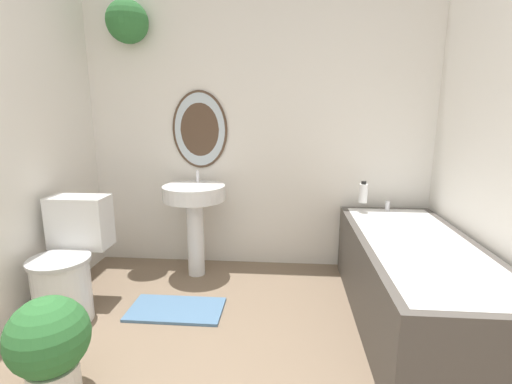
# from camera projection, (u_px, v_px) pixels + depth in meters

# --- Properties ---
(wall_back) EXTENTS (2.97, 0.33, 2.40)m
(wall_back) POSITION_uv_depth(u_px,v_px,m) (248.00, 119.00, 3.08)
(wall_back) COLOR silver
(wall_back) RESTS_ON ground_plane
(toilet) EXTENTS (0.39, 0.56, 0.76)m
(toilet) POSITION_uv_depth(u_px,v_px,m) (69.00, 264.00, 2.42)
(toilet) COLOR white
(toilet) RESTS_ON ground_plane
(pedestal_sink) EXTENTS (0.49, 0.49, 0.85)m
(pedestal_sink) POSITION_uv_depth(u_px,v_px,m) (194.00, 206.00, 2.96)
(pedestal_sink) COLOR white
(pedestal_sink) RESTS_ON ground_plane
(bathtub) EXTENTS (0.71, 1.70, 0.62)m
(bathtub) POSITION_uv_depth(u_px,v_px,m) (415.00, 282.00, 2.30)
(bathtub) COLOR #4C4742
(bathtub) RESTS_ON ground_plane
(shampoo_bottle) EXTENTS (0.07, 0.07, 0.17)m
(shampoo_bottle) POSITION_uv_depth(u_px,v_px,m) (363.00, 193.00, 2.90)
(shampoo_bottle) COLOR white
(shampoo_bottle) RESTS_ON bathtub
(potted_plant) EXTENTS (0.37, 0.37, 0.50)m
(potted_plant) POSITION_uv_depth(u_px,v_px,m) (49.00, 344.00, 1.69)
(potted_plant) COLOR silver
(potted_plant) RESTS_ON ground_plane
(bath_mat) EXTENTS (0.63, 0.34, 0.02)m
(bath_mat) POSITION_uv_depth(u_px,v_px,m) (176.00, 309.00, 2.51)
(bath_mat) COLOR #4C7093
(bath_mat) RESTS_ON ground_plane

